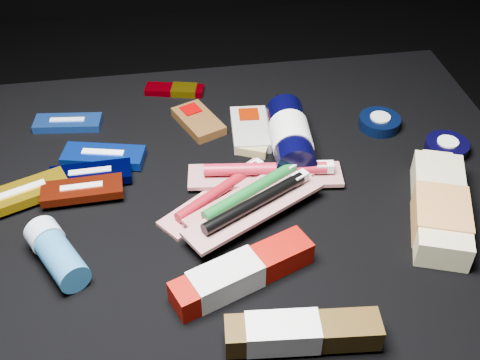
{
  "coord_description": "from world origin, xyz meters",
  "views": [
    {
      "loc": [
        -0.1,
        -0.69,
        1.03
      ],
      "look_at": [
        0.01,
        0.01,
        0.42
      ],
      "focal_mm": 45.0,
      "sensor_mm": 36.0,
      "label": 1
    }
  ],
  "objects": [
    {
      "name": "ground",
      "position": [
        0.0,
        0.0,
        0.0
      ],
      "size": [
        3.0,
        3.0,
        0.0
      ],
      "primitive_type": "plane",
      "color": "black",
      "rests_on": "ground"
    },
    {
      "name": "cloth_table",
      "position": [
        0.0,
        0.0,
        0.2
      ],
      "size": [
        0.98,
        0.78,
        0.4
      ],
      "primitive_type": "cube",
      "color": "black",
      "rests_on": "ground"
    },
    {
      "name": "luna_bar_0",
      "position": [
        -0.26,
        0.23,
        0.41
      ],
      "size": [
        0.12,
        0.06,
        0.02
      ],
      "rotation": [
        0.0,
        0.0,
        -0.12
      ],
      "color": "#1B47AF",
      "rests_on": "cloth_table"
    },
    {
      "name": "luna_bar_1",
      "position": [
        -0.2,
        0.12,
        0.41
      ],
      "size": [
        0.14,
        0.08,
        0.02
      ],
      "rotation": [
        0.0,
        0.0,
        -0.24
      ],
      "color": "#0A2FAC",
      "rests_on": "cloth_table"
    },
    {
      "name": "luna_bar_2",
      "position": [
        -0.22,
        0.07,
        0.41
      ],
      "size": [
        0.13,
        0.05,
        0.02
      ],
      "rotation": [
        0.0,
        0.0,
        0.03
      ],
      "color": "black",
      "rests_on": "cloth_table"
    },
    {
      "name": "luna_bar_3",
      "position": [
        -0.32,
        0.04,
        0.42
      ],
      "size": [
        0.15,
        0.1,
        0.02
      ],
      "rotation": [
        0.0,
        0.0,
        0.38
      ],
      "color": "#BF910D",
      "rests_on": "cloth_table"
    },
    {
      "name": "luna_bar_4",
      "position": [
        -0.23,
        0.03,
        0.42
      ],
      "size": [
        0.12,
        0.05,
        0.02
      ],
      "rotation": [
        0.0,
        0.0,
        0.03
      ],
      "color": "maroon",
      "rests_on": "cloth_table"
    },
    {
      "name": "clif_bar_0",
      "position": [
        -0.03,
        0.2,
        0.41
      ],
      "size": [
        0.09,
        0.12,
        0.02
      ],
      "rotation": [
        0.0,
        0.0,
        0.4
      ],
      "color": "#533215",
      "rests_on": "cloth_table"
    },
    {
      "name": "clif_bar_1",
      "position": [
        0.06,
        0.16,
        0.41
      ],
      "size": [
        0.07,
        0.12,
        0.02
      ],
      "rotation": [
        0.0,
        0.0,
        -0.08
      ],
      "color": "#9E9E97",
      "rests_on": "cloth_table"
    },
    {
      "name": "clif_bar_2",
      "position": [
        0.07,
        0.14,
        0.41
      ],
      "size": [
        0.09,
        0.11,
        0.02
      ],
      "rotation": [
        0.0,
        0.0,
        -0.43
      ],
      "color": "tan",
      "rests_on": "cloth_table"
    },
    {
      "name": "power_bar",
      "position": [
        -0.06,
        0.31,
        0.41
      ],
      "size": [
        0.12,
        0.06,
        0.01
      ],
      "rotation": [
        0.0,
        0.0,
        -0.24
      ],
      "color": "#6D0008",
      "rests_on": "cloth_table"
    },
    {
      "name": "lotion_bottle",
      "position": [
        0.11,
        0.09,
        0.43
      ],
      "size": [
        0.08,
        0.21,
        0.07
      ],
      "rotation": [
        0.0,
        0.0,
        -0.09
      ],
      "color": "black",
      "rests_on": "cloth_table"
    },
    {
      "name": "cream_tin_upper",
      "position": [
        0.29,
        0.14,
        0.41
      ],
      "size": [
        0.07,
        0.07,
        0.02
      ],
      "rotation": [
        0.0,
        0.0,
        0.08
      ],
      "color": "black",
      "rests_on": "cloth_table"
    },
    {
      "name": "cream_tin_lower",
      "position": [
        0.38,
        0.05,
        0.41
      ],
      "size": [
        0.07,
        0.07,
        0.02
      ],
      "rotation": [
        0.0,
        0.0,
        -0.05
      ],
      "color": "black",
      "rests_on": "cloth_table"
    },
    {
      "name": "bodywash_bottle",
      "position": [
        0.3,
        -0.1,
        0.42
      ],
      "size": [
        0.14,
        0.23,
        0.05
      ],
      "rotation": [
        0.0,
        0.0,
        -0.35
      ],
      "color": "beige",
      "rests_on": "cloth_table"
    },
    {
      "name": "deodorant_stick",
      "position": [
        -0.26,
        -0.1,
        0.42
      ],
      "size": [
        0.1,
        0.12,
        0.05
      ],
      "rotation": [
        0.0,
        0.0,
        0.5
      ],
      "color": "#255F8D",
      "rests_on": "cloth_table"
    },
    {
      "name": "toothbrush_pack_0",
      "position": [
        -0.02,
        -0.0,
        0.41
      ],
      "size": [
        0.2,
        0.17,
        0.02
      ],
      "rotation": [
        0.0,
        0.0,
        0.64
      ],
      "color": "beige",
      "rests_on": "cloth_table"
    },
    {
      "name": "toothbrush_pack_1",
      "position": [
        0.06,
        0.02,
        0.42
      ],
      "size": [
        0.25,
        0.09,
        0.03
      ],
      "rotation": [
        0.0,
        0.0,
        -0.12
      ],
      "color": "#BDB4B0",
      "rests_on": "cloth_table"
    },
    {
      "name": "toothbrush_pack_2",
      "position": [
        0.03,
        -0.03,
        0.42
      ],
      "size": [
        0.22,
        0.16,
        0.02
      ],
      "rotation": [
        0.0,
        0.0,
        0.55
      ],
      "color": "#B4AEA9",
      "rests_on": "cloth_table"
    },
    {
      "name": "toothbrush_pack_3",
      "position": [
        0.03,
        -0.06,
        0.43
      ],
      "size": [
        0.23,
        0.16,
        0.03
      ],
      "rotation": [
        0.0,
        0.0,
        0.51
      ],
      "color": "beige",
      "rests_on": "cloth_table"
    },
    {
      "name": "toothpaste_carton_red",
      "position": [
        -0.02,
        -0.18,
        0.42
      ],
      "size": [
        0.2,
        0.12,
        0.04
      ],
      "rotation": [
        0.0,
        0.0,
        0.38
      ],
      "color": "#880902",
      "rests_on": "cloth_table"
    },
    {
      "name": "toothpaste_carton_green",
      "position": [
        0.04,
        -0.28,
        0.42
      ],
      "size": [
        0.19,
        0.06,
        0.04
      ],
      "rotation": [
        0.0,
        0.0,
        -0.09
      ],
      "color": "#3C290C",
      "rests_on": "cloth_table"
    }
  ]
}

